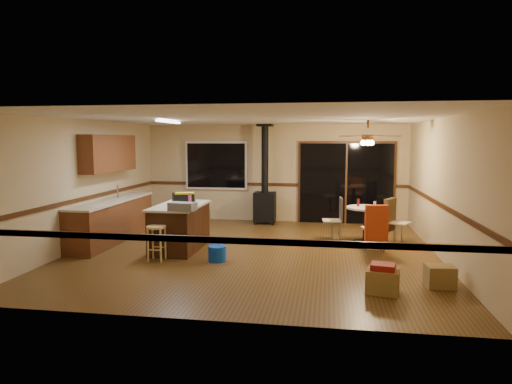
% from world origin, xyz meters
% --- Properties ---
extents(floor, '(7.00, 7.00, 0.00)m').
position_xyz_m(floor, '(0.00, 0.00, 0.00)').
color(floor, '#543717').
rests_on(floor, ground).
extents(ceiling, '(7.00, 7.00, 0.00)m').
position_xyz_m(ceiling, '(0.00, 0.00, 2.60)').
color(ceiling, silver).
rests_on(ceiling, ground).
extents(wall_back, '(7.00, 0.00, 7.00)m').
position_xyz_m(wall_back, '(0.00, 3.50, 1.30)').
color(wall_back, tan).
rests_on(wall_back, ground).
extents(wall_front, '(7.00, 0.00, 7.00)m').
position_xyz_m(wall_front, '(0.00, -3.50, 1.30)').
color(wall_front, tan).
rests_on(wall_front, ground).
extents(wall_left, '(0.00, 7.00, 7.00)m').
position_xyz_m(wall_left, '(-3.50, 0.00, 1.30)').
color(wall_left, tan).
rests_on(wall_left, ground).
extents(wall_right, '(0.00, 7.00, 7.00)m').
position_xyz_m(wall_right, '(3.50, 0.00, 1.30)').
color(wall_right, tan).
rests_on(wall_right, ground).
extents(chair_rail, '(7.00, 7.00, 0.08)m').
position_xyz_m(chair_rail, '(0.00, 0.00, 1.00)').
color(chair_rail, '#412310').
rests_on(chair_rail, ground).
extents(window, '(1.72, 0.10, 1.32)m').
position_xyz_m(window, '(-1.60, 3.45, 1.50)').
color(window, black).
rests_on(window, ground).
extents(sliding_door, '(2.52, 0.10, 2.10)m').
position_xyz_m(sliding_door, '(1.90, 3.45, 1.05)').
color(sliding_door, black).
rests_on(sliding_door, ground).
extents(lower_cabinets, '(0.60, 3.00, 0.86)m').
position_xyz_m(lower_cabinets, '(-3.20, 0.50, 0.43)').
color(lower_cabinets, brown).
rests_on(lower_cabinets, ground).
extents(countertop, '(0.64, 3.04, 0.04)m').
position_xyz_m(countertop, '(-3.20, 0.50, 0.88)').
color(countertop, beige).
rests_on(countertop, lower_cabinets).
extents(upper_cabinets, '(0.35, 2.00, 0.80)m').
position_xyz_m(upper_cabinets, '(-3.33, 0.70, 1.90)').
color(upper_cabinets, brown).
rests_on(upper_cabinets, ground).
extents(kitchen_island, '(0.88, 1.68, 0.90)m').
position_xyz_m(kitchen_island, '(-1.50, 0.00, 0.45)').
color(kitchen_island, black).
rests_on(kitchen_island, ground).
extents(wood_stove, '(0.55, 0.50, 2.52)m').
position_xyz_m(wood_stove, '(-0.20, 3.05, 0.73)').
color(wood_stove, black).
rests_on(wood_stove, ground).
extents(ceiling_fan, '(0.24, 0.24, 0.55)m').
position_xyz_m(ceiling_fan, '(2.23, 1.12, 2.21)').
color(ceiling_fan, brown).
rests_on(ceiling_fan, ceiling).
extents(fluorescent_strip, '(0.10, 1.20, 0.04)m').
position_xyz_m(fluorescent_strip, '(-1.80, 0.30, 2.56)').
color(fluorescent_strip, white).
rests_on(fluorescent_strip, ceiling).
extents(toolbox_grey, '(0.51, 0.33, 0.15)m').
position_xyz_m(toolbox_grey, '(-1.21, -0.72, 0.97)').
color(toolbox_grey, slate).
rests_on(toolbox_grey, kitchen_island).
extents(toolbox_black, '(0.43, 0.30, 0.21)m').
position_xyz_m(toolbox_black, '(-1.41, 0.05, 1.01)').
color(toolbox_black, black).
rests_on(toolbox_black, kitchen_island).
extents(toolbox_yellow_lid, '(0.42, 0.30, 0.03)m').
position_xyz_m(toolbox_yellow_lid, '(-1.41, 0.05, 1.13)').
color(toolbox_yellow_lid, gold).
rests_on(toolbox_yellow_lid, toolbox_black).
extents(box_on_island, '(0.32, 0.37, 0.20)m').
position_xyz_m(box_on_island, '(-1.36, 0.20, 1.00)').
color(box_on_island, olive).
rests_on(box_on_island, kitchen_island).
extents(bottle_dark, '(0.09, 0.09, 0.25)m').
position_xyz_m(bottle_dark, '(-1.59, -0.07, 1.03)').
color(bottle_dark, black).
rests_on(bottle_dark, kitchen_island).
extents(bottle_pink, '(0.08, 0.08, 0.20)m').
position_xyz_m(bottle_pink, '(-1.28, -0.01, 1.00)').
color(bottle_pink, '#D84C8C').
rests_on(bottle_pink, kitchen_island).
extents(bottle_white, '(0.07, 0.07, 0.16)m').
position_xyz_m(bottle_white, '(-1.77, 0.72, 0.98)').
color(bottle_white, white).
rests_on(bottle_white, kitchen_island).
extents(bar_stool, '(0.46, 0.46, 0.64)m').
position_xyz_m(bar_stool, '(-1.64, -0.93, 0.32)').
color(bar_stool, '#D6BA71').
rests_on(bar_stool, floor).
extents(blue_bucket, '(0.43, 0.43, 0.28)m').
position_xyz_m(blue_bucket, '(-0.54, -0.79, 0.14)').
color(blue_bucket, '#0D45BD').
rests_on(blue_bucket, floor).
extents(dining_table, '(0.81, 0.81, 0.78)m').
position_xyz_m(dining_table, '(2.23, 1.12, 0.53)').
color(dining_table, black).
rests_on(dining_table, ground).
extents(glass_red, '(0.06, 0.06, 0.16)m').
position_xyz_m(glass_red, '(2.08, 1.22, 0.86)').
color(glass_red, '#590C14').
rests_on(glass_red, dining_table).
extents(glass_cream, '(0.06, 0.06, 0.12)m').
position_xyz_m(glass_cream, '(2.41, 1.07, 0.84)').
color(glass_cream, beige).
rests_on(glass_cream, dining_table).
extents(chair_left, '(0.44, 0.44, 0.51)m').
position_xyz_m(chair_left, '(1.63, 1.23, 0.59)').
color(chair_left, '#C1B190').
rests_on(chair_left, ground).
extents(chair_near, '(0.49, 0.52, 0.70)m').
position_xyz_m(chair_near, '(2.36, 0.24, 0.60)').
color(chair_near, '#C1B190').
rests_on(chair_near, ground).
extents(chair_right, '(0.61, 0.60, 0.70)m').
position_xyz_m(chair_right, '(2.77, 1.26, 0.60)').
color(chair_right, '#C1B190').
rests_on(chair_right, ground).
extents(box_under_window, '(0.48, 0.39, 0.36)m').
position_xyz_m(box_under_window, '(-1.89, 2.80, 0.18)').
color(box_under_window, olive).
rests_on(box_under_window, floor).
extents(box_corner_a, '(0.52, 0.46, 0.34)m').
position_xyz_m(box_corner_a, '(2.22, -2.12, 0.17)').
color(box_corner_a, olive).
rests_on(box_corner_a, floor).
extents(box_corner_b, '(0.43, 0.38, 0.33)m').
position_xyz_m(box_corner_b, '(3.10, -1.71, 0.16)').
color(box_corner_b, olive).
rests_on(box_corner_b, floor).
extents(box_small_red, '(0.38, 0.34, 0.09)m').
position_xyz_m(box_small_red, '(2.22, -2.12, 0.38)').
color(box_small_red, maroon).
rests_on(box_small_red, box_corner_a).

